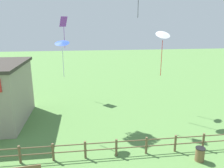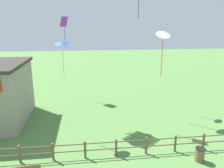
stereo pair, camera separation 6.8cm
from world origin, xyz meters
name	(u,v)px [view 1 (the left image)]	position (x,y,z in m)	size (l,w,h in m)	color
wooden_fence	(116,147)	(0.00, 5.38, 0.61)	(14.89, 0.14, 1.09)	brown
trash_bin	(200,154)	(4.71, 4.26, 0.42)	(0.56, 0.56, 0.83)	brown
kite_white_delta	(163,36)	(4.53, 10.94, 6.77)	(1.22, 1.14, 3.66)	white
kite_purple_streamer	(64,25)	(-3.70, 17.77, 7.52)	(0.89, 0.83, 3.19)	purple
kite_blue_delta	(62,44)	(-3.13, 8.81, 6.39)	(1.08, 1.06, 2.50)	blue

